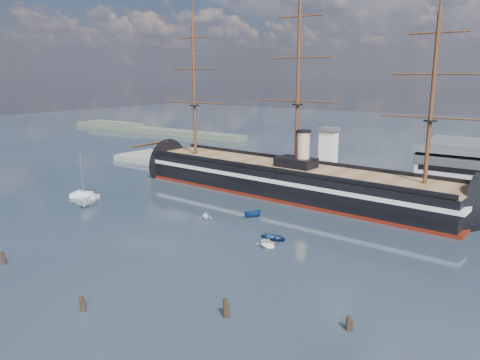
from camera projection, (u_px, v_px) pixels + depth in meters
The scene contains 15 objects.
ground at pixel (252, 214), 106.39m from camera, with size 600.00×600.00×0.00m, color black.
quay at pixel (355, 189), 129.34m from camera, with size 180.00×18.00×2.00m, color slate.
quay_tower at pixel (328, 154), 128.74m from camera, with size 5.00×5.00×15.00m.
shoreline at pixel (140, 129), 260.24m from camera, with size 120.00×10.00×4.00m.
warship at pixel (283, 179), 123.43m from camera, with size 113.35×21.71×53.94m.
sailboat at pixel (85, 195), 120.32m from camera, with size 7.90×4.67×12.15m.
motorboat_a at pixel (90, 206), 112.77m from camera, with size 7.69×2.82×3.08m, color silver.
motorboat_b at pixel (274, 240), 90.05m from camera, with size 3.25×1.30×1.52m, color navy.
motorboat_c at pixel (253, 218), 103.78m from camera, with size 5.08×1.86×2.03m, color navy.
motorboat_d at pixel (206, 219), 102.81m from camera, with size 5.25×2.27×1.92m, color white.
motorboat_e at pixel (268, 248), 85.91m from camera, with size 3.36×1.34×1.57m, color silver.
piling_near_left at pixel (3, 264), 78.70m from camera, with size 0.64×0.64×2.88m, color black.
piling_near_mid at pixel (82, 311), 63.15m from camera, with size 0.64×0.64×2.77m, color black.
piling_near_right at pixel (225, 317), 61.51m from camera, with size 0.64×0.64×3.32m, color black.
piling_far_right at pixel (348, 330), 58.30m from camera, with size 0.64×0.64×2.66m, color black.
Camera 1 is at (56.91, -44.68, 31.28)m, focal length 35.00 mm.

